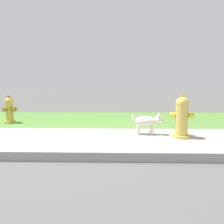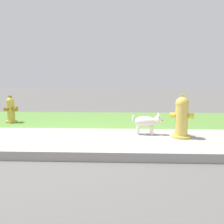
# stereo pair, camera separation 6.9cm
# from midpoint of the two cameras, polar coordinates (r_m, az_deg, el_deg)

# --- Properties ---
(ground_plane) EXTENTS (120.00, 120.00, 0.00)m
(ground_plane) POSITION_cam_midpoint_polar(r_m,az_deg,el_deg) (3.84, -10.90, -7.08)
(ground_plane) COLOR #5B5956
(sidewalk_pavement) EXTENTS (18.00, 1.82, 0.01)m
(sidewalk_pavement) POSITION_cam_midpoint_polar(r_m,az_deg,el_deg) (3.84, -10.90, -7.01)
(sidewalk_pavement) COLOR #9E9993
(sidewalk_pavement) RESTS_ON ground
(grass_verge) EXTENTS (18.00, 2.73, 0.01)m
(grass_verge) POSITION_cam_midpoint_polar(r_m,az_deg,el_deg) (6.03, -5.97, -1.73)
(grass_verge) COLOR #568438
(grass_verge) RESTS_ON ground
(street_curb) EXTENTS (18.00, 0.16, 0.12)m
(street_curb) POSITION_cam_midpoint_polar(r_m,az_deg,el_deg) (2.91, -15.46, -10.70)
(street_curb) COLOR #9E9993
(street_curb) RESTS_ON ground
(fire_hydrant_far_end) EXTENTS (0.41, 0.39, 0.77)m
(fire_hydrant_far_end) POSITION_cam_midpoint_polar(r_m,az_deg,el_deg) (4.01, 18.20, -1.28)
(fire_hydrant_far_end) COLOR gold
(fire_hydrant_far_end) RESTS_ON ground
(fire_hydrant_at_driveway) EXTENTS (0.34, 0.37, 0.67)m
(fire_hydrant_at_driveway) POSITION_cam_midpoint_polar(r_m,az_deg,el_deg) (5.90, -24.58, 0.52)
(fire_hydrant_at_driveway) COLOR gold
(fire_hydrant_at_driveway) RESTS_ON ground
(small_white_dog) EXTENTS (0.57, 0.22, 0.43)m
(small_white_dog) POSITION_cam_midpoint_polar(r_m,az_deg,el_deg) (4.12, 9.71, -2.54)
(small_white_dog) COLOR silver
(small_white_dog) RESTS_ON ground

